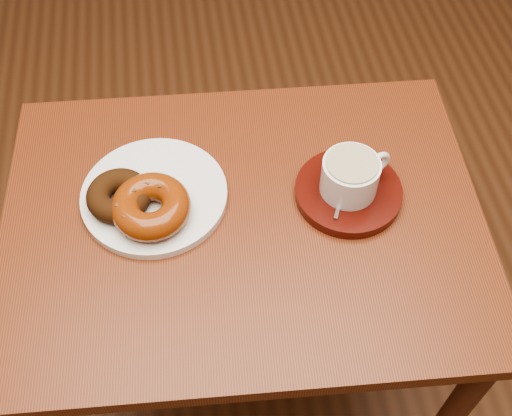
{
  "coord_description": "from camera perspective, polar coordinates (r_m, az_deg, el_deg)",
  "views": [
    {
      "loc": [
        -0.04,
        -0.39,
        1.49
      ],
      "look_at": [
        0.04,
        0.17,
        0.71
      ],
      "focal_mm": 45.0,
      "sensor_mm": 36.0,
      "label": 1
    }
  ],
  "objects": [
    {
      "name": "cafe_table",
      "position": [
        1.07,
        -1.06,
        -4.23
      ],
      "size": [
        0.77,
        0.6,
        0.69
      ],
      "rotation": [
        0.0,
        0.0,
        -0.06
      ],
      "color": "#642D15",
      "rests_on": "ground"
    },
    {
      "name": "coffee_cup",
      "position": [
        0.98,
        8.44,
        2.89
      ],
      "size": [
        0.11,
        0.09,
        0.06
      ],
      "rotation": [
        0.0,
        0.0,
        0.36
      ],
      "color": "white",
      "rests_on": "saucer"
    },
    {
      "name": "saucer",
      "position": [
        1.01,
        8.2,
        1.41
      ],
      "size": [
        0.22,
        0.22,
        0.02
      ],
      "primitive_type": "cylinder",
      "rotation": [
        0.0,
        0.0,
        -0.4
      ],
      "color": "#3C0D08",
      "rests_on": "cafe_table"
    },
    {
      "name": "donut_cinnamon",
      "position": [
        0.99,
        -12.09,
        1.06
      ],
      "size": [
        0.12,
        0.12,
        0.04
      ],
      "primitive_type": "torus",
      "rotation": [
        0.0,
        0.0,
        0.23
      ],
      "color": "#331A0A",
      "rests_on": "donut_plate"
    },
    {
      "name": "donut_plate",
      "position": [
        1.01,
        -9.02,
        1.11
      ],
      "size": [
        0.23,
        0.23,
        0.01
      ],
      "primitive_type": "cylinder",
      "rotation": [
        0.0,
        0.0,
        -0.01
      ],
      "color": "white",
      "rests_on": "cafe_table"
    },
    {
      "name": "teaspoon",
      "position": [
        1.0,
        7.88,
        2.34
      ],
      "size": [
        0.05,
        0.09,
        0.01
      ],
      "rotation": [
        0.0,
        0.0,
        -0.41
      ],
      "color": "silver",
      "rests_on": "saucer"
    },
    {
      "name": "donut_caramel",
      "position": [
        0.96,
        -9.32,
        0.13
      ],
      "size": [
        0.14,
        0.14,
        0.04
      ],
      "rotation": [
        0.0,
        0.0,
        0.18
      ],
      "color": "maroon",
      "rests_on": "donut_plate"
    }
  ]
}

